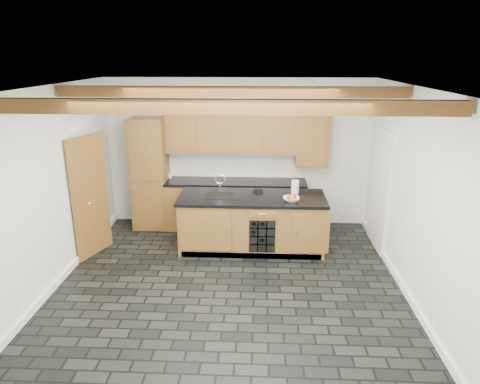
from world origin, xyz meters
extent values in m
plane|color=black|center=(0.00, 0.00, 0.00)|extent=(5.00, 5.00, 0.00)
plane|color=white|center=(0.00, 2.50, 1.40)|extent=(5.00, 0.00, 5.00)
plane|color=white|center=(-2.50, 0.00, 1.40)|extent=(0.00, 5.00, 5.00)
plane|color=white|center=(2.50, 0.00, 1.40)|extent=(0.00, 5.00, 5.00)
plane|color=white|center=(0.00, 0.00, 2.80)|extent=(5.00, 5.00, 0.00)
cube|color=#5B3717|center=(0.00, -1.20, 2.70)|extent=(4.90, 0.15, 0.15)
cube|color=#5B3717|center=(0.00, 0.60, 2.70)|extent=(4.90, 0.15, 0.15)
cube|color=white|center=(-2.48, 0.00, 0.05)|extent=(0.04, 5.00, 0.10)
cube|color=white|center=(2.48, 0.00, 0.05)|extent=(0.04, 5.00, 0.10)
cube|color=white|center=(-2.47, 1.30, 1.02)|extent=(0.06, 0.94, 2.04)
cube|color=brown|center=(-2.32, 0.95, 1.00)|extent=(0.31, 0.77, 2.00)
cube|color=white|center=(2.47, 1.50, 1.02)|extent=(0.06, 0.98, 2.04)
cube|color=black|center=(2.50, 1.50, 1.00)|extent=(0.02, 0.86, 1.96)
cube|color=brown|center=(-1.65, 2.20, 1.05)|extent=(0.65, 0.60, 2.10)
cube|color=brown|center=(-0.02, 2.20, 0.44)|extent=(2.60, 0.60, 0.88)
cube|color=black|center=(-0.02, 2.20, 0.91)|extent=(2.64, 0.62, 0.05)
cube|color=white|center=(-0.02, 2.49, 1.19)|extent=(2.60, 0.02, 0.52)
cube|color=brown|center=(-0.12, 2.33, 1.83)|extent=(2.40, 0.35, 0.75)
cube|color=brown|center=(1.38, 2.33, 1.70)|extent=(0.60, 0.35, 1.00)
cube|color=brown|center=(0.30, 1.30, 0.44)|extent=(2.40, 0.90, 0.88)
cube|color=black|center=(0.30, 1.30, 0.91)|extent=(2.46, 0.96, 0.05)
cube|color=brown|center=(-0.42, 0.84, 0.48)|extent=(0.80, 0.02, 0.70)
cube|color=brown|center=(1.25, 0.84, 0.48)|extent=(0.60, 0.02, 0.70)
cube|color=black|center=(0.48, 0.99, 0.40)|extent=(0.42, 0.30, 0.56)
cylinder|color=black|center=(0.34, 0.95, 0.47)|extent=(0.07, 0.26, 0.07)
cylinder|color=black|center=(0.48, 0.95, 0.33)|extent=(0.07, 0.26, 0.07)
cylinder|color=black|center=(0.34, 0.95, 0.61)|extent=(0.07, 0.26, 0.07)
cylinder|color=black|center=(0.48, 0.95, 0.61)|extent=(0.07, 0.26, 0.07)
cube|color=black|center=(-0.25, 1.30, 0.93)|extent=(0.45, 0.40, 0.02)
cylinder|color=silver|center=(-0.25, 1.48, 1.03)|extent=(0.02, 0.02, 0.20)
torus|color=silver|center=(-0.25, 1.48, 1.17)|extent=(0.18, 0.02, 0.18)
cylinder|color=silver|center=(-0.33, 1.48, 0.97)|extent=(0.02, 0.02, 0.08)
cylinder|color=silver|center=(-0.17, 1.48, 0.97)|extent=(0.02, 0.02, 0.08)
cube|color=black|center=(0.40, 1.56, 0.95)|extent=(0.17, 0.12, 0.04)
cylinder|color=black|center=(0.40, 1.56, 0.97)|extent=(0.11, 0.11, 0.01)
imported|color=white|center=(0.94, 1.09, 0.96)|extent=(0.27, 0.27, 0.06)
sphere|color=#AF1A17|center=(0.99, 1.09, 1.00)|extent=(0.07, 0.07, 0.07)
sphere|color=orange|center=(0.96, 1.14, 1.00)|extent=(0.07, 0.07, 0.07)
sphere|color=#629528|center=(0.90, 1.12, 1.00)|extent=(0.07, 0.07, 0.07)
sphere|color=#B71B37|center=(0.90, 1.06, 1.00)|extent=(0.07, 0.07, 0.07)
sphere|color=orange|center=(0.96, 1.04, 1.00)|extent=(0.07, 0.07, 0.07)
cylinder|color=white|center=(1.03, 1.50, 1.04)|extent=(0.13, 0.13, 0.23)
imported|color=white|center=(-1.30, 2.33, 0.97)|extent=(0.11, 0.11, 0.09)
camera|label=1|loc=(0.43, -5.50, 3.20)|focal=32.00mm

